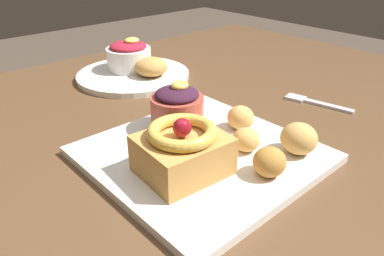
{
  "coord_description": "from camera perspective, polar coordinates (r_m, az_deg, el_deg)",
  "views": [
    {
      "loc": [
        -0.24,
        -0.39,
        1.01
      ],
      "look_at": [
        0.06,
        -0.05,
        0.77
      ],
      "focal_mm": 34.59,
      "sensor_mm": 36.0,
      "label": 1
    }
  ],
  "objects": [
    {
      "name": "dining_table",
      "position": [
        0.59,
        -8.16,
        -10.84
      ],
      "size": [
        1.52,
        0.98,
        0.73
      ],
      "color": "brown",
      "rests_on": "ground_plane"
    },
    {
      "name": "front_plate",
      "position": [
        0.52,
        1.49,
        -4.11
      ],
      "size": [
        0.28,
        0.28,
        0.01
      ],
      "primitive_type": "cube",
      "color": "white",
      "rests_on": "dining_table"
    },
    {
      "name": "cake_slice",
      "position": [
        0.45,
        -1.49,
        -3.39
      ],
      "size": [
        0.11,
        0.1,
        0.07
      ],
      "rotation": [
        0.0,
        0.0,
        -0.09
      ],
      "color": "#C68E47",
      "rests_on": "front_plate"
    },
    {
      "name": "berry_ramekin",
      "position": [
        0.56,
        -2.29,
        3.01
      ],
      "size": [
        0.08,
        0.08,
        0.08
      ],
      "color": "#B24C3D",
      "rests_on": "front_plate"
    },
    {
      "name": "fritter_front",
      "position": [
        0.51,
        8.34,
        -1.8
      ],
      "size": [
        0.04,
        0.04,
        0.03
      ],
      "primitive_type": "ellipsoid",
      "color": "tan",
      "rests_on": "front_plate"
    },
    {
      "name": "fritter_middle",
      "position": [
        0.52,
        16.13,
        -1.56
      ],
      "size": [
        0.05,
        0.05,
        0.04
      ],
      "primitive_type": "ellipsoid",
      "color": "tan",
      "rests_on": "front_plate"
    },
    {
      "name": "fritter_back",
      "position": [
        0.46,
        11.85,
        -5.14
      ],
      "size": [
        0.04,
        0.04,
        0.04
      ],
      "primitive_type": "ellipsoid",
      "color": "#BC7F38",
      "rests_on": "front_plate"
    },
    {
      "name": "fritter_extra",
      "position": [
        0.57,
        7.5,
        1.58
      ],
      "size": [
        0.04,
        0.04,
        0.04
      ],
      "primitive_type": "ellipsoid",
      "color": "tan",
      "rests_on": "front_plate"
    },
    {
      "name": "back_plate",
      "position": [
        0.83,
        -9.03,
        8.06
      ],
      "size": [
        0.24,
        0.24,
        0.01
      ],
      "primitive_type": "cylinder",
      "color": "white",
      "rests_on": "dining_table"
    },
    {
      "name": "back_ramekin",
      "position": [
        0.84,
        -9.71,
        10.94
      ],
      "size": [
        0.1,
        0.1,
        0.07
      ],
      "color": "white",
      "rests_on": "back_plate"
    },
    {
      "name": "back_pastry",
      "position": [
        0.79,
        -6.32,
        9.37
      ],
      "size": [
        0.07,
        0.07,
        0.04
      ],
      "primitive_type": "ellipsoid",
      "color": "#C68E47",
      "rests_on": "back_plate"
    },
    {
      "name": "fork",
      "position": [
        0.72,
        18.2,
        3.81
      ],
      "size": [
        0.04,
        0.13,
        0.0
      ],
      "rotation": [
        0.0,
        0.0,
        1.76
      ],
      "color": "silver",
      "rests_on": "dining_table"
    }
  ]
}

